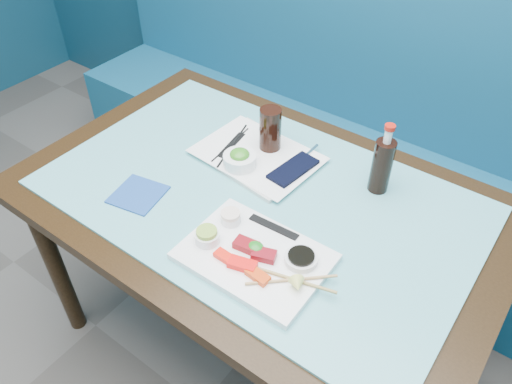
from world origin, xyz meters
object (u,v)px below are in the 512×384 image
Objects in this scene: seaweed_bowl at (240,160)px; cola_glass at (270,129)px; booth_bench at (370,156)px; sashimi_plate at (255,257)px; dining_table at (258,216)px; serving_tray at (257,156)px; blue_napkin at (138,194)px; cola_bottle_body at (382,166)px.

cola_glass is at bearing 81.25° from seaweed_bowl.
sashimi_plate is at bearing -82.48° from booth_bench.
dining_table is 0.20m from serving_tray.
dining_table is 10.27× the size of blue_napkin.
serving_tray is (-0.10, -0.70, 0.39)m from booth_bench.
cola_bottle_body is at bearing 23.74° from seaweed_bowl.
booth_bench is at bearing 90.00° from dining_table.
seaweed_bowl is 0.72× the size of cola_glass.
seaweed_bowl reaches higher than sashimi_plate.
cola_bottle_body reaches higher than dining_table.
sashimi_plate is at bearing 0.78° from blue_napkin.
cola_glass is 0.84× the size of cola_bottle_body.
booth_bench is at bearing 81.72° from seaweed_bowl.
cola_glass is 1.03× the size of blue_napkin.
cola_glass is (0.01, 0.05, 0.08)m from serving_tray.
seaweed_bowl is (-0.01, -0.07, 0.03)m from serving_tray.
dining_table is at bearing -63.72° from cola_glass.
cola_glass is (-0.09, -0.65, 0.47)m from booth_bench.
sashimi_plate is 0.46m from cola_glass.
serving_tray is 0.39m from blue_napkin.
seaweed_bowl is at bearing -98.28° from booth_bench.
cola_bottle_body is 0.70m from blue_napkin.
blue_napkin is (-0.41, -0.01, -0.01)m from sashimi_plate.
sashimi_plate is (0.14, -0.20, 0.10)m from dining_table.
cola_bottle_body is at bearing 38.81° from blue_napkin.
serving_tray is 2.45× the size of cola_glass.
cola_glass is at bearing -174.15° from cola_bottle_body.
booth_bench is 8.70× the size of serving_tray.
cola_bottle_body is at bearing 5.85° from cola_glass.
dining_table is 0.18m from seaweed_bowl.
dining_table is (0.00, -0.84, 0.29)m from booth_bench.
cola_glass is (-0.09, 0.19, 0.17)m from dining_table.
seaweed_bowl is at bearing -156.26° from cola_bottle_body.
blue_napkin is at bearing -179.77° from sashimi_plate.
cola_glass is (-0.23, 0.39, 0.07)m from sashimi_plate.
booth_bench is at bearing 75.22° from blue_napkin.
booth_bench reaches higher than serving_tray.
serving_tray is 0.08m from seaweed_bowl.
cola_glass is at bearing 87.42° from serving_tray.
blue_napkin is (-0.17, -0.34, -0.00)m from serving_tray.
sashimi_plate is 2.55× the size of cola_glass.
sashimi_plate is 2.63× the size of blue_napkin.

